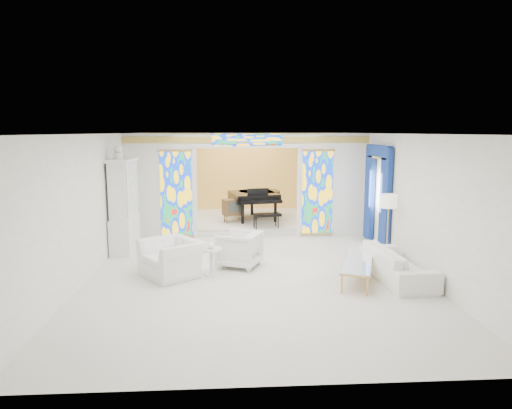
{
  "coord_description": "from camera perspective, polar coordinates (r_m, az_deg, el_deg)",
  "views": [
    {
      "loc": [
        -0.54,
        -11.07,
        3.05
      ],
      "look_at": [
        0.14,
        0.2,
        1.24
      ],
      "focal_mm": 32.0,
      "sensor_mm": 36.0,
      "label": 1
    }
  ],
  "objects": [
    {
      "name": "armchair_right",
      "position": [
        10.43,
        -2.11,
        -5.59
      ],
      "size": [
        1.16,
        1.15,
        0.81
      ],
      "primitive_type": "imported",
      "rotation": [
        0.0,
        0.0,
        -1.97
      ],
      "color": "silver",
      "rests_on": "floor"
    },
    {
      "name": "ceiling",
      "position": [
        11.09,
        -0.69,
        8.85
      ],
      "size": [
        7.0,
        12.0,
        0.02
      ],
      "primitive_type": "cube",
      "color": "white",
      "rests_on": "wall_back"
    },
    {
      "name": "wall_right",
      "position": [
        11.89,
        16.43,
        1.24
      ],
      "size": [
        0.02,
        12.0,
        3.0
      ],
      "primitive_type": "cube",
      "color": "silver",
      "rests_on": "floor"
    },
    {
      "name": "armchair_left",
      "position": [
        9.92,
        -10.54,
        -6.62
      ],
      "size": [
        1.55,
        1.58,
        0.77
      ],
      "primitive_type": "imported",
      "rotation": [
        0.0,
        0.0,
        -0.92
      ],
      "color": "silver",
      "rests_on": "floor"
    },
    {
      "name": "blue_drapes",
      "position": [
        12.5,
        14.93,
        2.04
      ],
      "size": [
        0.14,
        1.85,
        2.65
      ],
      "color": "navy",
      "rests_on": "wall_right"
    },
    {
      "name": "alcove_platform",
      "position": [
        15.47,
        -1.41,
        -1.93
      ],
      "size": [
        6.8,
        3.8,
        0.18
      ],
      "primitive_type": "cube",
      "color": "silver",
      "rests_on": "floor"
    },
    {
      "name": "chandelier",
      "position": [
        15.1,
        -0.66,
        7.21
      ],
      "size": [
        0.48,
        0.48,
        0.3
      ],
      "primitive_type": "cylinder",
      "color": "#C48F44",
      "rests_on": "ceiling"
    },
    {
      "name": "tv_console",
      "position": [
        14.59,
        -2.9,
        -0.34
      ],
      "size": [
        0.72,
        0.58,
        0.73
      ],
      "rotation": [
        0.0,
        0.0,
        0.27
      ],
      "color": "brown",
      "rests_on": "alcove_platform"
    },
    {
      "name": "gold_curtain_back",
      "position": [
        17.03,
        -1.64,
        3.88
      ],
      "size": [
        6.7,
        0.1,
        2.9
      ],
      "primitive_type": "cube",
      "color": "#EBB351",
      "rests_on": "wall_back"
    },
    {
      "name": "wall_front",
      "position": [
        5.33,
        2.49,
        -7.8
      ],
      "size": [
        7.0,
        0.02,
        3.0
      ],
      "primitive_type": "cube",
      "color": "silver",
      "rests_on": "floor"
    },
    {
      "name": "side_table",
      "position": [
        9.87,
        -5.59,
        -6.61
      ],
      "size": [
        0.52,
        0.52,
        0.59
      ],
      "rotation": [
        0.0,
        0.0,
        -0.1
      ],
      "color": "silver",
      "rests_on": "floor"
    },
    {
      "name": "stained_glass_transom",
      "position": [
        12.98,
        -1.1,
        8.09
      ],
      "size": [
        2.0,
        0.04,
        0.34
      ],
      "primitive_type": "cube",
      "color": "gold",
      "rests_on": "partition_wall"
    },
    {
      "name": "china_cabinet",
      "position": [
        12.12,
        -16.19,
        -0.18
      ],
      "size": [
        0.56,
        1.46,
        2.72
      ],
      "color": "silver",
      "rests_on": "floor"
    },
    {
      "name": "stained_glass_left",
      "position": [
        13.17,
        -9.94,
        1.33
      ],
      "size": [
        0.9,
        0.04,
        2.4
      ],
      "primitive_type": "cube",
      "color": "gold",
      "rests_on": "partition_wall"
    },
    {
      "name": "wall_left",
      "position": [
        11.57,
        -18.27,
        0.95
      ],
      "size": [
        0.02,
        12.0,
        3.0
      ],
      "primitive_type": "cube",
      "color": "silver",
      "rests_on": "floor"
    },
    {
      "name": "partition_wall",
      "position": [
        13.15,
        -1.1,
        3.01
      ],
      "size": [
        7.0,
        0.22,
        3.0
      ],
      "color": "silver",
      "rests_on": "floor"
    },
    {
      "name": "sofa",
      "position": [
        10.02,
        17.18,
        -7.06
      ],
      "size": [
        1.0,
        2.3,
        0.66
      ],
      "primitive_type": "imported",
      "rotation": [
        0.0,
        0.0,
        1.62
      ],
      "color": "white",
      "rests_on": "floor"
    },
    {
      "name": "floor_lamp",
      "position": [
        11.11,
        16.24,
        0.02
      ],
      "size": [
        0.42,
        0.42,
        1.6
      ],
      "rotation": [
        0.0,
        0.0,
        0.07
      ],
      "color": "#C48F44",
      "rests_on": "floor"
    },
    {
      "name": "stained_glass_right",
      "position": [
        13.33,
        7.68,
        1.48
      ],
      "size": [
        0.9,
        0.04,
        2.4
      ],
      "primitive_type": "cube",
      "color": "gold",
      "rests_on": "partition_wall"
    },
    {
      "name": "coffee_table",
      "position": [
        9.7,
        12.61,
        -7.12
      ],
      "size": [
        1.15,
        1.92,
        0.41
      ],
      "rotation": [
        0.0,
        0.0,
        -0.34
      ],
      "color": "white",
      "rests_on": "floor"
    },
    {
      "name": "wall_back",
      "position": [
        17.15,
        -1.65,
        3.92
      ],
      "size": [
        7.0,
        0.02,
        3.0
      ],
      "primitive_type": "cube",
      "color": "silver",
      "rests_on": "floor"
    },
    {
      "name": "floor",
      "position": [
        11.5,
        -0.66,
        -6.27
      ],
      "size": [
        12.0,
        12.0,
        0.0
      ],
      "primitive_type": "plane",
      "color": "silver",
      "rests_on": "ground"
    },
    {
      "name": "grand_piano",
      "position": [
        15.16,
        0.08,
        1.01
      ],
      "size": [
        1.91,
        2.94,
        1.09
      ],
      "rotation": [
        0.0,
        0.0,
        0.2
      ],
      "color": "black",
      "rests_on": "alcove_platform"
    },
    {
      "name": "vase",
      "position": [
        9.79,
        -5.62,
        -4.95
      ],
      "size": [
        0.21,
        0.21,
        0.18
      ],
      "primitive_type": "imported",
      "rotation": [
        0.0,
        0.0,
        -0.26
      ],
      "color": "silver",
      "rests_on": "side_table"
    }
  ]
}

